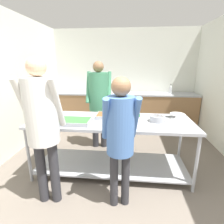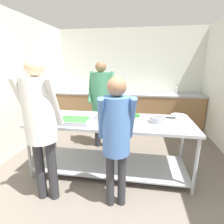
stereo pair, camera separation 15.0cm
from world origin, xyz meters
name	(u,v)px [view 1 (the left image)]	position (x,y,z in m)	size (l,w,h in m)	color
wall_rear	(124,77)	(0.00, 4.12, 1.32)	(4.14, 0.06, 2.65)	silver
wall_left	(13,84)	(-2.04, 2.06, 1.32)	(0.06, 4.24, 2.65)	silver
back_counter	(123,109)	(0.00, 3.75, 0.46)	(3.98, 0.65, 0.92)	olive
serving_counter	(111,137)	(-0.09, 1.44, 0.59)	(2.44, 0.87, 0.88)	#9EA0A8
serving_tray_vegetables	(45,120)	(-1.05, 1.25, 0.90)	(0.37, 0.34, 0.05)	#9EA0A8
serving_tray_roast	(75,121)	(-0.60, 1.24, 0.90)	(0.46, 0.33, 0.05)	#9EA0A8
serving_tray_greens	(110,116)	(-0.12, 1.57, 0.90)	(0.43, 0.32, 0.05)	#9EA0A8
broccoli_bowl	(134,118)	(0.26, 1.44, 0.92)	(0.25, 0.25, 0.12)	silver
sauce_pan	(158,118)	(0.60, 1.44, 0.92)	(0.36, 0.22, 0.09)	#9EA0A8
plate_stack	(177,116)	(0.94, 1.64, 0.91)	(0.24, 0.24, 0.07)	white
guest_serving_left	(42,119)	(-0.80, 0.72, 1.11)	(0.48, 0.37, 1.78)	#2D2D33
guest_serving_right	(120,131)	(0.09, 0.74, 0.99)	(0.46, 0.38, 1.58)	#2D2D33
cook_behind_counter	(99,96)	(-0.42, 2.29, 1.08)	(0.50, 0.39, 1.75)	#2D2D33
water_bottle	(170,89)	(1.29, 3.78, 1.03)	(0.07, 0.07, 0.25)	silver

